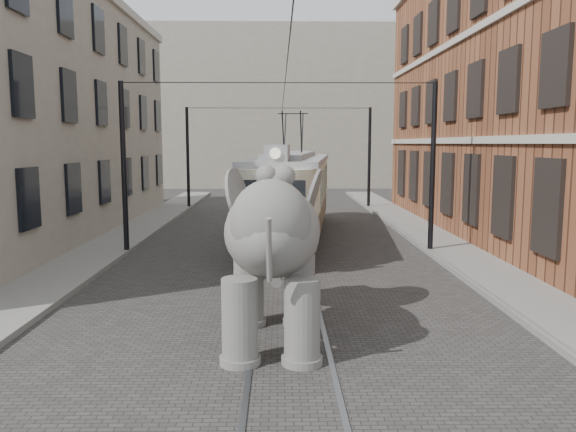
{
  "coord_description": "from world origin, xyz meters",
  "views": [
    {
      "loc": [
        -0.2,
        -13.84,
        3.88
      ],
      "look_at": [
        0.02,
        0.03,
        2.1
      ],
      "focal_mm": 35.36,
      "sensor_mm": 36.0,
      "label": 1
    }
  ],
  "objects": [
    {
      "name": "ground",
      "position": [
        0.0,
        0.0,
        0.0
      ],
      "size": [
        120.0,
        120.0,
        0.0
      ],
      "primitive_type": "plane",
      "color": "#3A3836"
    },
    {
      "name": "tram_rails",
      "position": [
        0.0,
        0.0,
        0.01
      ],
      "size": [
        1.54,
        80.0,
        0.02
      ],
      "primitive_type": null,
      "color": "slate",
      "rests_on": "ground"
    },
    {
      "name": "sidewalk_right",
      "position": [
        6.0,
        0.0,
        0.07
      ],
      "size": [
        2.0,
        60.0,
        0.15
      ],
      "primitive_type": "cube",
      "color": "slate",
      "rests_on": "ground"
    },
    {
      "name": "sidewalk_left",
      "position": [
        -6.5,
        0.0,
        0.07
      ],
      "size": [
        2.0,
        60.0,
        0.15
      ],
      "primitive_type": "cube",
      "color": "slate",
      "rests_on": "ground"
    },
    {
      "name": "brick_building",
      "position": [
        11.0,
        9.0,
        6.0
      ],
      "size": [
        8.0,
        26.0,
        12.0
      ],
      "primitive_type": "cube",
      "color": "brown",
      "rests_on": "ground"
    },
    {
      "name": "stucco_building",
      "position": [
        -11.0,
        10.0,
        5.0
      ],
      "size": [
        7.0,
        24.0,
        10.0
      ],
      "primitive_type": "cube",
      "color": "gray",
      "rests_on": "ground"
    },
    {
      "name": "distant_block",
      "position": [
        0.0,
        40.0,
        7.0
      ],
      "size": [
        28.0,
        10.0,
        14.0
      ],
      "primitive_type": "cube",
      "color": "gray",
      "rests_on": "ground"
    },
    {
      "name": "catenary",
      "position": [
        -0.2,
        5.0,
        3.0
      ],
      "size": [
        11.0,
        30.2,
        6.0
      ],
      "primitive_type": null,
      "color": "black",
      "rests_on": "ground"
    },
    {
      "name": "tram",
      "position": [
        0.37,
        9.32,
        2.56
      ],
      "size": [
        4.05,
        13.12,
        5.12
      ],
      "primitive_type": null,
      "rotation": [
        0.0,
        0.0,
        -0.11
      ],
      "color": "beige",
      "rests_on": "ground"
    },
    {
      "name": "elephant",
      "position": [
        -0.33,
        -3.11,
        1.72
      ],
      "size": [
        3.2,
        5.67,
        3.43
      ],
      "primitive_type": null,
      "rotation": [
        0.0,
        0.0,
        -0.02
      ],
      "color": "#66645E",
      "rests_on": "ground"
    }
  ]
}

